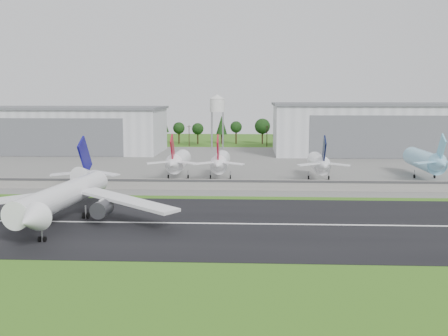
# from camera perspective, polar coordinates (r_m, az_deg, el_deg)

# --- Properties ---
(ground) EXTENTS (600.00, 600.00, 0.00)m
(ground) POSITION_cam_1_polar(r_m,az_deg,el_deg) (120.52, -3.84, -6.74)
(ground) COLOR #2A6818
(ground) RESTS_ON ground
(runway) EXTENTS (320.00, 60.00, 0.10)m
(runway) POSITION_cam_1_polar(r_m,az_deg,el_deg) (130.16, -3.32, -5.63)
(runway) COLOR black
(runway) RESTS_ON ground
(runway_centerline) EXTENTS (220.00, 1.00, 0.02)m
(runway_centerline) POSITION_cam_1_polar(r_m,az_deg,el_deg) (130.15, -3.32, -5.61)
(runway_centerline) COLOR white
(runway_centerline) RESTS_ON runway
(apron) EXTENTS (320.00, 150.00, 0.10)m
(apron) POSITION_cam_1_polar(r_m,az_deg,el_deg) (238.23, -0.46, 0.41)
(apron) COLOR slate
(apron) RESTS_ON ground
(blast_fence) EXTENTS (240.00, 0.61, 3.50)m
(blast_fence) POSITION_cam_1_polar(r_m,az_deg,el_deg) (173.77, -1.72, -1.69)
(blast_fence) COLOR gray
(blast_fence) RESTS_ON ground
(hangar_west) EXTENTS (97.00, 44.00, 23.20)m
(hangar_west) POSITION_cam_1_polar(r_m,az_deg,el_deg) (296.73, -15.58, 3.79)
(hangar_west) COLOR silver
(hangar_west) RESTS_ON ground
(hangar_east) EXTENTS (102.00, 47.00, 25.20)m
(hangar_east) POSITION_cam_1_polar(r_m,az_deg,el_deg) (287.94, 15.20, 3.90)
(hangar_east) COLOR silver
(hangar_east) RESTS_ON ground
(water_tower) EXTENTS (8.40, 8.40, 29.40)m
(water_tower) POSITION_cam_1_polar(r_m,az_deg,el_deg) (301.60, -0.68, 6.58)
(water_tower) COLOR #99999E
(water_tower) RESTS_ON ground
(utility_poles) EXTENTS (230.00, 3.00, 12.00)m
(utility_poles) POSITION_cam_1_polar(r_m,az_deg,el_deg) (317.66, 0.39, 2.19)
(utility_poles) COLOR black
(utility_poles) RESTS_ON ground
(treeline) EXTENTS (320.00, 16.00, 22.00)m
(treeline) POSITION_cam_1_polar(r_m,az_deg,el_deg) (332.59, 0.51, 2.44)
(treeline) COLOR black
(treeline) RESTS_ON ground
(main_airliner) EXTENTS (57.04, 59.27, 18.17)m
(main_airliner) POSITION_cam_1_polar(r_m,az_deg,el_deg) (135.27, -16.08, -3.32)
(main_airliner) COLOR white
(main_airliner) RESTS_ON runway
(parked_jet_red_a) EXTENTS (7.36, 31.29, 16.82)m
(parked_jet_red_a) POSITION_cam_1_polar(r_m,az_deg,el_deg) (195.70, -4.75, 0.66)
(parked_jet_red_a) COLOR white
(parked_jet_red_a) RESTS_ON ground
(parked_jet_red_b) EXTENTS (7.36, 31.29, 16.70)m
(parked_jet_red_b) POSITION_cam_1_polar(r_m,az_deg,el_deg) (194.28, -0.40, 0.60)
(parked_jet_red_b) COLOR white
(parked_jet_red_b) RESTS_ON ground
(parked_jet_navy) EXTENTS (7.36, 31.29, 16.54)m
(parked_jet_navy) POSITION_cam_1_polar(r_m,az_deg,el_deg) (195.31, 9.67, 0.49)
(parked_jet_navy) COLOR white
(parked_jet_navy) RESTS_ON ground
(parked_jet_skyblue) EXTENTS (7.36, 37.29, 17.14)m
(parked_jet_skyblue) POSITION_cam_1_polar(r_m,az_deg,el_deg) (207.98, 19.87, 0.71)
(parked_jet_skyblue) COLOR #89CBEC
(parked_jet_skyblue) RESTS_ON ground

